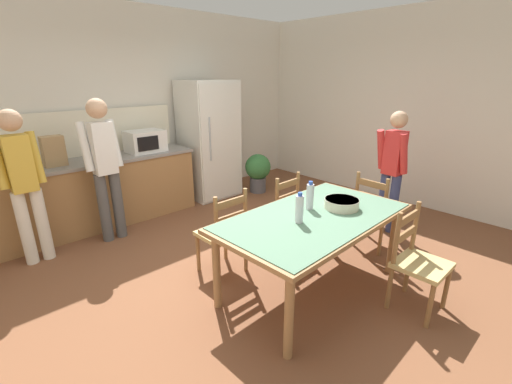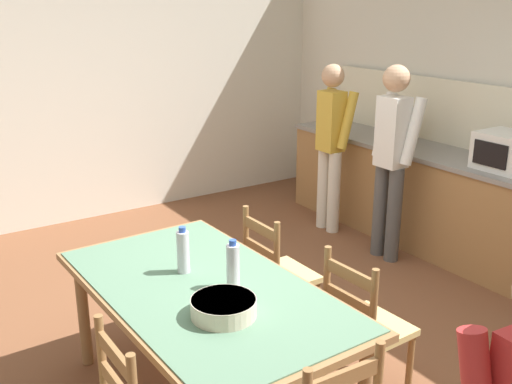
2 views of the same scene
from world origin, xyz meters
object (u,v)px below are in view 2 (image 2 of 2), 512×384
object	(u,v)px
dining_table	(204,300)
person_at_counter	(392,153)
chair_side_far_right	(364,327)
bottle_near_centre	(183,251)
bottle_off_centre	(233,266)
microwave	(511,152)
serving_bowl	(224,306)
person_at_sink	(331,139)
chair_side_far_left	(277,275)
paper_bag	(401,124)

from	to	relation	value
dining_table	person_at_counter	distance (m)	2.56
chair_side_far_right	person_at_counter	size ratio (longest dim) A/B	0.53
bottle_near_centre	bottle_off_centre	bearing A→B (deg)	23.05
microwave	serving_bowl	distance (m)	3.00
person_at_sink	serving_bowl	bearing A→B (deg)	-139.36
dining_table	serving_bowl	distance (m)	0.35
serving_bowl	chair_side_far_left	size ratio (longest dim) A/B	0.35
paper_bag	person_at_sink	world-z (taller)	person_at_sink
bottle_near_centre	person_at_counter	bearing A→B (deg)	107.10
bottle_off_centre	microwave	bearing A→B (deg)	95.61
chair_side_far_left	chair_side_far_right	distance (m)	0.82
paper_bag	person_at_counter	distance (m)	0.66
person_at_sink	microwave	bearing A→B (deg)	-72.64
paper_bag	chair_side_far_left	distance (m)	2.37
bottle_near_centre	dining_table	bearing A→B (deg)	1.48
chair_side_far_right	chair_side_far_left	bearing A→B (deg)	-0.76
person_at_sink	bottle_off_centre	bearing A→B (deg)	-140.34
dining_table	bottle_near_centre	world-z (taller)	bottle_near_centre
chair_side_far_right	bottle_near_centre	bearing A→B (deg)	50.48
bottle_near_centre	bottle_off_centre	distance (m)	0.34
dining_table	chair_side_far_right	bearing A→B (deg)	64.17
dining_table	bottle_near_centre	distance (m)	0.30
paper_bag	bottle_near_centre	distance (m)	3.09
paper_bag	bottle_off_centre	world-z (taller)	paper_bag
bottle_near_centre	paper_bag	bearing A→B (deg)	111.27
dining_table	person_at_sink	size ratio (longest dim) A/B	1.13
person_at_sink	person_at_counter	distance (m)	0.82
dining_table	serving_bowl	size ratio (longest dim) A/B	5.80
bottle_off_centre	serving_bowl	size ratio (longest dim) A/B	0.84
paper_bag	person_at_counter	world-z (taller)	person_at_counter
chair_side_far_left	chair_side_far_right	bearing A→B (deg)	-178.68
chair_side_far_right	serving_bowl	bearing A→B (deg)	83.24
bottle_near_centre	bottle_off_centre	world-z (taller)	same
microwave	chair_side_far_right	distance (m)	2.23
microwave	bottle_off_centre	xyz separation A→B (m)	(0.27, -2.75, -0.18)
microwave	serving_bowl	xyz separation A→B (m)	(0.50, -2.94, -0.25)
dining_table	person_at_sink	bearing A→B (deg)	126.77
microwave	dining_table	world-z (taller)	microwave
serving_bowl	chair_side_far_right	xyz separation A→B (m)	(0.07, 0.88, -0.37)
paper_bag	chair_side_far_right	xyz separation A→B (m)	(1.74, -2.06, -0.65)
bottle_off_centre	chair_side_far_right	size ratio (longest dim) A/B	0.30
serving_bowl	microwave	bearing A→B (deg)	99.71
dining_table	person_at_sink	world-z (taller)	person_at_sink
bottle_off_centre	chair_side_far_left	distance (m)	0.95
bottle_off_centre	person_at_counter	bearing A→B (deg)	115.09
dining_table	bottle_off_centre	bearing A→B (deg)	55.62
chair_side_far_left	dining_table	bearing A→B (deg)	118.65
serving_bowl	person_at_counter	xyz separation A→B (m)	(-1.28, 2.43, 0.15)
bottle_off_centre	person_at_counter	xyz separation A→B (m)	(-1.04, 2.23, 0.08)
serving_bowl	bottle_off_centre	bearing A→B (deg)	139.96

